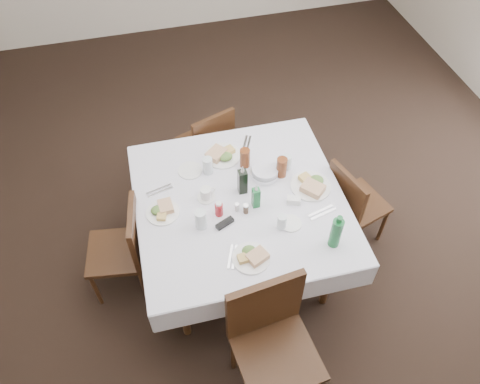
{
  "coord_description": "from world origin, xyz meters",
  "views": [
    {
      "loc": [
        -0.67,
        -2.24,
        3.33
      ],
      "look_at": [
        -0.13,
        -0.17,
        0.8
      ],
      "focal_mm": 35.0,
      "sensor_mm": 36.0,
      "label": 1
    }
  ],
  "objects_px": {
    "water_s": "(282,222)",
    "ketchup_bottle": "(219,209)",
    "water_e": "(287,162)",
    "chair_east": "(352,202)",
    "oil_cruet_dark": "(242,181)",
    "coffee_mug": "(206,194)",
    "water_w": "(201,219)",
    "chair_north": "(209,142)",
    "water_n": "(208,166)",
    "chair_south": "(271,336)",
    "chair_west": "(125,245)",
    "dining_table": "(240,206)",
    "green_bottle": "(336,232)",
    "oil_cruet_green": "(256,197)",
    "bread_basket": "(265,172)"
  },
  "relations": [
    {
      "from": "water_s",
      "to": "ketchup_bottle",
      "type": "bearing_deg",
      "value": 150.68
    },
    {
      "from": "water_e",
      "to": "chair_east",
      "type": "bearing_deg",
      "value": -25.67
    },
    {
      "from": "oil_cruet_dark",
      "to": "coffee_mug",
      "type": "bearing_deg",
      "value": 179.37
    },
    {
      "from": "water_s",
      "to": "coffee_mug",
      "type": "relative_size",
      "value": 0.83
    },
    {
      "from": "water_e",
      "to": "water_w",
      "type": "distance_m",
      "value": 0.81
    },
    {
      "from": "chair_north",
      "to": "coffee_mug",
      "type": "bearing_deg",
      "value": -102.34
    },
    {
      "from": "water_w",
      "to": "water_n",
      "type": "bearing_deg",
      "value": 72.67
    },
    {
      "from": "chair_south",
      "to": "chair_west",
      "type": "height_order",
      "value": "chair_south"
    },
    {
      "from": "dining_table",
      "to": "chair_north",
      "type": "bearing_deg",
      "value": 92.53
    },
    {
      "from": "chair_west",
      "to": "water_e",
      "type": "relative_size",
      "value": 6.84
    },
    {
      "from": "coffee_mug",
      "to": "water_e",
      "type": "bearing_deg",
      "value": 11.61
    },
    {
      "from": "ketchup_bottle",
      "to": "green_bottle",
      "type": "bearing_deg",
      "value": -32.55
    },
    {
      "from": "water_n",
      "to": "coffee_mug",
      "type": "relative_size",
      "value": 0.97
    },
    {
      "from": "chair_south",
      "to": "green_bottle",
      "type": "height_order",
      "value": "green_bottle"
    },
    {
      "from": "chair_north",
      "to": "water_w",
      "type": "bearing_deg",
      "value": -104.03
    },
    {
      "from": "chair_north",
      "to": "water_w",
      "type": "xyz_separation_m",
      "value": [
        -0.27,
        -1.08,
        0.36
      ]
    },
    {
      "from": "dining_table",
      "to": "oil_cruet_green",
      "type": "distance_m",
      "value": 0.2
    },
    {
      "from": "ketchup_bottle",
      "to": "water_e",
      "type": "bearing_deg",
      "value": 26.88
    },
    {
      "from": "chair_east",
      "to": "oil_cruet_dark",
      "type": "bearing_deg",
      "value": 173.48
    },
    {
      "from": "water_w",
      "to": "coffee_mug",
      "type": "distance_m",
      "value": 0.25
    },
    {
      "from": "chair_north",
      "to": "oil_cruet_green",
      "type": "xyz_separation_m",
      "value": [
        0.13,
        -1.0,
        0.37
      ]
    },
    {
      "from": "oil_cruet_dark",
      "to": "chair_west",
      "type": "bearing_deg",
      "value": -175.96
    },
    {
      "from": "water_e",
      "to": "coffee_mug",
      "type": "relative_size",
      "value": 0.89
    },
    {
      "from": "coffee_mug",
      "to": "chair_south",
      "type": "bearing_deg",
      "value": -80.38
    },
    {
      "from": "green_bottle",
      "to": "chair_west",
      "type": "bearing_deg",
      "value": 158.76
    },
    {
      "from": "water_s",
      "to": "bread_basket",
      "type": "distance_m",
      "value": 0.48
    },
    {
      "from": "water_n",
      "to": "water_w",
      "type": "height_order",
      "value": "water_w"
    },
    {
      "from": "chair_east",
      "to": "ketchup_bottle",
      "type": "height_order",
      "value": "ketchup_bottle"
    },
    {
      "from": "chair_south",
      "to": "water_w",
      "type": "distance_m",
      "value": 0.87
    },
    {
      "from": "chair_west",
      "to": "ketchup_bottle",
      "type": "relative_size",
      "value": 7.04
    },
    {
      "from": "ketchup_bottle",
      "to": "green_bottle",
      "type": "height_order",
      "value": "green_bottle"
    },
    {
      "from": "water_e",
      "to": "coffee_mug",
      "type": "height_order",
      "value": "water_e"
    },
    {
      "from": "chair_west",
      "to": "oil_cruet_green",
      "type": "bearing_deg",
      "value": -5.31
    },
    {
      "from": "chair_north",
      "to": "water_n",
      "type": "relative_size",
      "value": 6.16
    },
    {
      "from": "water_w",
      "to": "ketchup_bottle",
      "type": "distance_m",
      "value": 0.15
    },
    {
      "from": "dining_table",
      "to": "chair_south",
      "type": "xyz_separation_m",
      "value": [
        -0.05,
        -0.94,
        -0.11
      ]
    },
    {
      "from": "dining_table",
      "to": "water_w",
      "type": "height_order",
      "value": "water_w"
    },
    {
      "from": "bread_basket",
      "to": "coffee_mug",
      "type": "bearing_deg",
      "value": -167.48
    },
    {
      "from": "water_n",
      "to": "oil_cruet_dark",
      "type": "relative_size",
      "value": 0.53
    },
    {
      "from": "ketchup_bottle",
      "to": "chair_north",
      "type": "bearing_deg",
      "value": 82.6
    },
    {
      "from": "water_n",
      "to": "green_bottle",
      "type": "bearing_deg",
      "value": -51.71
    },
    {
      "from": "chair_west",
      "to": "green_bottle",
      "type": "distance_m",
      "value": 1.51
    },
    {
      "from": "green_bottle",
      "to": "water_w",
      "type": "bearing_deg",
      "value": 155.95
    },
    {
      "from": "water_s",
      "to": "chair_east",
      "type": "bearing_deg",
      "value": 21.98
    },
    {
      "from": "water_w",
      "to": "oil_cruet_dark",
      "type": "height_order",
      "value": "oil_cruet_dark"
    },
    {
      "from": "oil_cruet_green",
      "to": "chair_west",
      "type": "bearing_deg",
      "value": 174.69
    },
    {
      "from": "bread_basket",
      "to": "oil_cruet_green",
      "type": "distance_m",
      "value": 0.3
    },
    {
      "from": "dining_table",
      "to": "coffee_mug",
      "type": "relative_size",
      "value": 10.69
    },
    {
      "from": "water_n",
      "to": "water_w",
      "type": "relative_size",
      "value": 0.91
    },
    {
      "from": "coffee_mug",
      "to": "green_bottle",
      "type": "bearing_deg",
      "value": -39.34
    }
  ]
}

